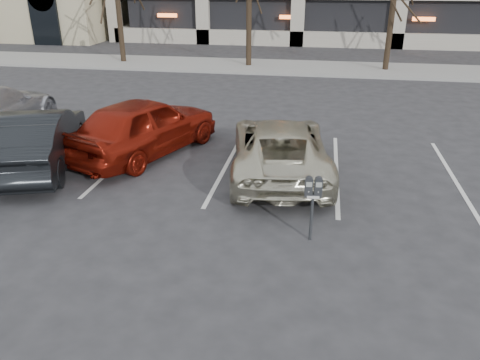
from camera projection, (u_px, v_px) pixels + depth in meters
ground at (271, 208)px, 9.90m from camera, size 140.00×140.00×0.00m
sidewalk at (306, 68)px, 24.29m from camera, size 80.00×4.00×0.12m
stall_lines at (227, 164)px, 12.19m from camera, size 16.90×5.20×0.00m
parking_meter at (313, 193)px, 8.34m from camera, size 0.33×0.16×1.25m
suv_silver at (280, 147)px, 11.38m from camera, size 2.90×5.13×1.36m
car_red at (144, 126)px, 12.56m from camera, size 3.47×5.04×1.59m
car_dark at (38, 139)px, 11.70m from camera, size 2.94×4.84×1.51m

